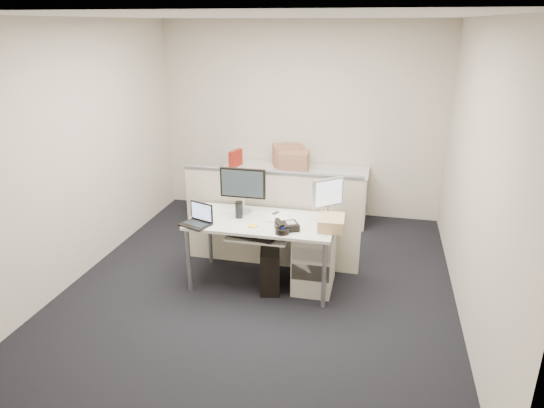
% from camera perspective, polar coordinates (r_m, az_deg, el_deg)
% --- Properties ---
extents(floor, '(4.00, 4.50, 0.01)m').
position_cam_1_polar(floor, '(5.33, -1.14, -9.25)').
color(floor, black).
rests_on(floor, ground).
extents(ceiling, '(4.00, 4.50, 0.01)m').
position_cam_1_polar(ceiling, '(4.62, -1.39, 21.27)').
color(ceiling, white).
rests_on(ceiling, ground).
extents(wall_back, '(4.00, 0.02, 2.70)m').
position_cam_1_polar(wall_back, '(6.95, 3.34, 9.79)').
color(wall_back, beige).
rests_on(wall_back, ground).
extents(wall_front, '(4.00, 0.02, 2.70)m').
position_cam_1_polar(wall_front, '(2.82, -12.56, -7.26)').
color(wall_front, beige).
rests_on(wall_front, ground).
extents(wall_left, '(0.02, 4.50, 2.70)m').
position_cam_1_polar(wall_left, '(5.62, -21.55, 5.82)').
color(wall_left, beige).
rests_on(wall_left, ground).
extents(wall_right, '(0.02, 4.50, 2.70)m').
position_cam_1_polar(wall_right, '(4.74, 22.93, 3.09)').
color(wall_right, beige).
rests_on(wall_right, ground).
extents(desk, '(1.50, 0.75, 0.73)m').
position_cam_1_polar(desk, '(5.03, -1.19, -2.61)').
color(desk, beige).
rests_on(desk, floor).
extents(keyboard_tray, '(0.62, 0.32, 0.02)m').
position_cam_1_polar(keyboard_tray, '(4.89, -1.70, -3.90)').
color(keyboard_tray, beige).
rests_on(keyboard_tray, desk).
extents(drawer_pedestal, '(0.40, 0.55, 0.65)m').
position_cam_1_polar(drawer_pedestal, '(5.12, 4.99, -6.42)').
color(drawer_pedestal, '#B2AB9A').
rests_on(drawer_pedestal, floor).
extents(cubicle_partition, '(2.00, 0.06, 1.10)m').
position_cam_1_polar(cubicle_partition, '(5.47, -0.05, -1.93)').
color(cubicle_partition, beige).
rests_on(cubicle_partition, floor).
extents(back_counter, '(2.00, 0.60, 0.72)m').
position_cam_1_polar(back_counter, '(6.90, 2.72, 1.21)').
color(back_counter, '#B2AB9A').
rests_on(back_counter, floor).
extents(monitor_main, '(0.49, 0.19, 0.49)m').
position_cam_1_polar(monitor_main, '(5.14, -3.43, 1.60)').
color(monitor_main, black).
rests_on(monitor_main, desk).
extents(monitor_small, '(0.39, 0.36, 0.43)m').
position_cam_1_polar(monitor_small, '(4.99, 6.57, 0.54)').
color(monitor_small, '#B7B7BC').
rests_on(monitor_small, desk).
extents(laptop, '(0.34, 0.30, 0.21)m').
position_cam_1_polar(laptop, '(4.90, -9.06, -1.35)').
color(laptop, black).
rests_on(laptop, desk).
extents(trackball, '(0.16, 0.16, 0.05)m').
position_cam_1_polar(trackball, '(4.68, 1.21, -3.18)').
color(trackball, black).
rests_on(trackball, desk).
extents(desk_phone, '(0.27, 0.25, 0.07)m').
position_cam_1_polar(desk_phone, '(4.77, 1.78, -2.66)').
color(desk_phone, black).
rests_on(desk_phone, desk).
extents(paper_stack, '(0.26, 0.31, 0.01)m').
position_cam_1_polar(paper_stack, '(5.08, 0.78, -1.50)').
color(paper_stack, silver).
rests_on(paper_stack, desk).
extents(sticky_pad, '(0.10, 0.10, 0.01)m').
position_cam_1_polar(sticky_pad, '(4.85, -2.29, -2.60)').
color(sticky_pad, yellow).
rests_on(sticky_pad, desk).
extents(travel_mug, '(0.09, 0.09, 0.16)m').
position_cam_1_polar(travel_mug, '(5.05, -3.90, -0.74)').
color(travel_mug, black).
rests_on(travel_mug, desk).
extents(banana, '(0.18, 0.11, 0.04)m').
position_cam_1_polar(banana, '(4.80, 1.61, -2.66)').
color(banana, gold).
rests_on(banana, desk).
extents(cellphone, '(0.09, 0.11, 0.01)m').
position_cam_1_polar(cellphone, '(5.16, 0.42, -1.12)').
color(cellphone, black).
rests_on(cellphone, desk).
extents(manila_folders, '(0.27, 0.33, 0.12)m').
position_cam_1_polar(manila_folders, '(4.82, 6.99, -2.20)').
color(manila_folders, tan).
rests_on(manila_folders, desk).
extents(keyboard, '(0.51, 0.27, 0.03)m').
position_cam_1_polar(keyboard, '(4.85, -2.39, -3.77)').
color(keyboard, black).
rests_on(keyboard, keyboard_tray).
extents(pc_tower_desk, '(0.30, 0.52, 0.46)m').
position_cam_1_polar(pc_tower_desk, '(5.15, -0.23, -7.38)').
color(pc_tower_desk, black).
rests_on(pc_tower_desk, floor).
extents(pc_tower_spare_dark, '(0.36, 0.53, 0.46)m').
position_cam_1_polar(pc_tower_spare_dark, '(6.99, -7.85, 0.15)').
color(pc_tower_spare_dark, black).
rests_on(pc_tower_spare_dark, floor).
extents(pc_tower_spare_silver, '(0.19, 0.41, 0.37)m').
position_cam_1_polar(pc_tower_spare_silver, '(7.39, -7.48, 0.94)').
color(pc_tower_spare_silver, '#B7B7BC').
rests_on(pc_tower_spare_silver, floor).
extents(cardboard_box_left, '(0.50, 0.44, 0.31)m').
position_cam_1_polar(cardboard_box_left, '(6.88, 1.92, 5.66)').
color(cardboard_box_left, '#976549').
rests_on(cardboard_box_left, back_counter).
extents(cardboard_box_right, '(0.40, 0.31, 0.28)m').
position_cam_1_polar(cardboard_box_right, '(6.64, 2.61, 4.96)').
color(cardboard_box_right, '#976549').
rests_on(cardboard_box_right, back_counter).
extents(red_binder, '(0.13, 0.28, 0.25)m').
position_cam_1_polar(red_binder, '(6.85, -4.30, 5.30)').
color(red_binder, maroon).
rests_on(red_binder, back_counter).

